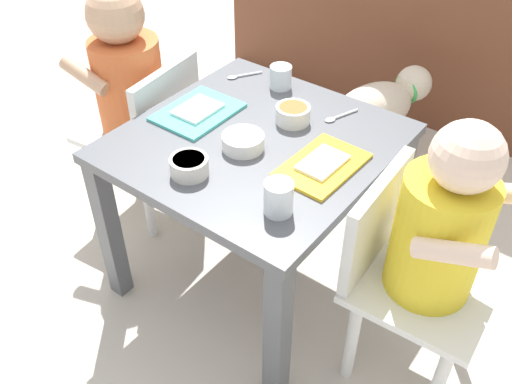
{
  "coord_description": "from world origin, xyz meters",
  "views": [
    {
      "loc": [
        0.65,
        -0.86,
        1.19
      ],
      "look_at": [
        0.0,
        0.0,
        0.3
      ],
      "focal_mm": 39.4,
      "sensor_mm": 36.0,
      "label": 1
    }
  ],
  "objects_px": {
    "cereal_bowl_right_side": "(293,114)",
    "spoon_by_left_tray": "(338,117)",
    "food_tray_left": "(198,111)",
    "water_cup_right": "(278,199)",
    "seated_child_right": "(434,235)",
    "seated_child_left": "(131,83)",
    "veggie_bowl_far": "(189,166)",
    "water_cup_left": "(281,78)",
    "veggie_bowl_near": "(242,141)",
    "spoon_by_right_tray": "(241,76)",
    "food_tray_right": "(322,165)",
    "dining_table": "(256,165)",
    "dog": "(379,107)"
  },
  "relations": [
    {
      "from": "seated_child_left",
      "to": "veggie_bowl_far",
      "type": "relative_size",
      "value": 8.56
    },
    {
      "from": "food_tray_left",
      "to": "veggie_bowl_near",
      "type": "height_order",
      "value": "veggie_bowl_near"
    },
    {
      "from": "seated_child_left",
      "to": "cereal_bowl_right_side",
      "type": "height_order",
      "value": "seated_child_left"
    },
    {
      "from": "veggie_bowl_near",
      "to": "cereal_bowl_right_side",
      "type": "bearing_deg",
      "value": 79.8
    },
    {
      "from": "food_tray_right",
      "to": "veggie_bowl_near",
      "type": "bearing_deg",
      "value": -165.29
    },
    {
      "from": "food_tray_left",
      "to": "veggie_bowl_far",
      "type": "distance_m",
      "value": 0.24
    },
    {
      "from": "dog",
      "to": "water_cup_left",
      "type": "height_order",
      "value": "water_cup_left"
    },
    {
      "from": "water_cup_left",
      "to": "seated_child_left",
      "type": "bearing_deg",
      "value": -150.57
    },
    {
      "from": "cereal_bowl_right_side",
      "to": "food_tray_left",
      "type": "bearing_deg",
      "value": -151.93
    },
    {
      "from": "cereal_bowl_right_side",
      "to": "spoon_by_right_tray",
      "type": "distance_m",
      "value": 0.26
    },
    {
      "from": "food_tray_right",
      "to": "veggie_bowl_far",
      "type": "xyz_separation_m",
      "value": [
        -0.21,
        -0.19,
        0.02
      ]
    },
    {
      "from": "seated_child_left",
      "to": "spoon_by_left_tray",
      "type": "xyz_separation_m",
      "value": [
        0.56,
        0.16,
        0.02
      ]
    },
    {
      "from": "cereal_bowl_right_side",
      "to": "spoon_by_left_tray",
      "type": "relative_size",
      "value": 0.85
    },
    {
      "from": "veggie_bowl_far",
      "to": "spoon_by_right_tray",
      "type": "xyz_separation_m",
      "value": [
        -0.18,
        0.4,
        -0.02
      ]
    },
    {
      "from": "water_cup_right",
      "to": "veggie_bowl_far",
      "type": "relative_size",
      "value": 0.85
    },
    {
      "from": "dining_table",
      "to": "seated_child_right",
      "type": "distance_m",
      "value": 0.45
    },
    {
      "from": "spoon_by_left_tray",
      "to": "water_cup_right",
      "type": "bearing_deg",
      "value": -77.23
    },
    {
      "from": "food_tray_right",
      "to": "water_cup_right",
      "type": "xyz_separation_m",
      "value": [
        0.01,
        -0.18,
        0.03
      ]
    },
    {
      "from": "dog",
      "to": "water_cup_right",
      "type": "xyz_separation_m",
      "value": [
        0.2,
        -0.87,
        0.28
      ]
    },
    {
      "from": "water_cup_right",
      "to": "food_tray_right",
      "type": "bearing_deg",
      "value": 92.72
    },
    {
      "from": "seated_child_left",
      "to": "water_cup_left",
      "type": "relative_size",
      "value": 11.76
    },
    {
      "from": "food_tray_left",
      "to": "dog",
      "type": "bearing_deg",
      "value": 75.91
    },
    {
      "from": "spoon_by_right_tray",
      "to": "spoon_by_left_tray",
      "type": "bearing_deg",
      "value": -3.57
    },
    {
      "from": "spoon_by_right_tray",
      "to": "water_cup_left",
      "type": "bearing_deg",
      "value": 8.69
    },
    {
      "from": "water_cup_right",
      "to": "spoon_by_left_tray",
      "type": "xyz_separation_m",
      "value": [
        -0.08,
        0.37,
        -0.03
      ]
    },
    {
      "from": "food_tray_left",
      "to": "cereal_bowl_right_side",
      "type": "xyz_separation_m",
      "value": [
        0.21,
        0.11,
        0.02
      ]
    },
    {
      "from": "veggie_bowl_far",
      "to": "cereal_bowl_right_side",
      "type": "height_order",
      "value": "cereal_bowl_right_side"
    },
    {
      "from": "veggie_bowl_far",
      "to": "seated_child_right",
      "type": "bearing_deg",
      "value": 19.71
    },
    {
      "from": "dining_table",
      "to": "seated_child_left",
      "type": "height_order",
      "value": "seated_child_left"
    },
    {
      "from": "veggie_bowl_near",
      "to": "spoon_by_left_tray",
      "type": "height_order",
      "value": "veggie_bowl_near"
    },
    {
      "from": "dog",
      "to": "spoon_by_right_tray",
      "type": "height_order",
      "value": "spoon_by_right_tray"
    },
    {
      "from": "water_cup_right",
      "to": "seated_child_right",
      "type": "bearing_deg",
      "value": 30.96
    },
    {
      "from": "water_cup_right",
      "to": "dog",
      "type": "bearing_deg",
      "value": 102.73
    },
    {
      "from": "food_tray_left",
      "to": "water_cup_right",
      "type": "distance_m",
      "value": 0.41
    },
    {
      "from": "water_cup_left",
      "to": "food_tray_left",
      "type": "bearing_deg",
      "value": -110.51
    },
    {
      "from": "cereal_bowl_right_side",
      "to": "spoon_by_right_tray",
      "type": "relative_size",
      "value": 0.91
    },
    {
      "from": "dining_table",
      "to": "seated_child_left",
      "type": "distance_m",
      "value": 0.46
    },
    {
      "from": "water_cup_left",
      "to": "spoon_by_right_tray",
      "type": "height_order",
      "value": "water_cup_left"
    },
    {
      "from": "cereal_bowl_right_side",
      "to": "spoon_by_left_tray",
      "type": "xyz_separation_m",
      "value": [
        0.08,
        0.08,
        -0.02
      ]
    },
    {
      "from": "water_cup_left",
      "to": "cereal_bowl_right_side",
      "type": "height_order",
      "value": "water_cup_left"
    },
    {
      "from": "water_cup_left",
      "to": "veggie_bowl_far",
      "type": "relative_size",
      "value": 0.73
    },
    {
      "from": "food_tray_right",
      "to": "food_tray_left",
      "type": "bearing_deg",
      "value": 180.0
    },
    {
      "from": "dining_table",
      "to": "water_cup_left",
      "type": "distance_m",
      "value": 0.27
    },
    {
      "from": "seated_child_left",
      "to": "seated_child_right",
      "type": "xyz_separation_m",
      "value": [
        0.9,
        -0.05,
        -0.01
      ]
    },
    {
      "from": "dining_table",
      "to": "cereal_bowl_right_side",
      "type": "relative_size",
      "value": 7.17
    },
    {
      "from": "food_tray_left",
      "to": "cereal_bowl_right_side",
      "type": "height_order",
      "value": "cereal_bowl_right_side"
    },
    {
      "from": "water_cup_right",
      "to": "spoon_by_right_tray",
      "type": "relative_size",
      "value": 0.77
    },
    {
      "from": "spoon_by_left_tray",
      "to": "veggie_bowl_near",
      "type": "bearing_deg",
      "value": -114.06
    },
    {
      "from": "spoon_by_right_tray",
      "to": "food_tray_right",
      "type": "bearing_deg",
      "value": -28.32
    },
    {
      "from": "veggie_bowl_far",
      "to": "food_tray_left",
      "type": "bearing_deg",
      "value": 127.95
    }
  ]
}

